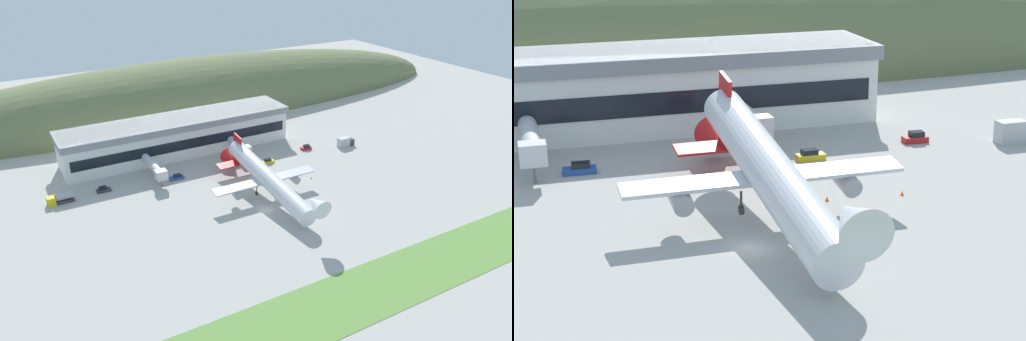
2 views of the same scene
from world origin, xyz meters
TOP-DOWN VIEW (x-y plane):
  - ground_plane at (0.00, 0.00)m, footprint 363.97×363.97m
  - grass_strip_foreground at (0.00, -40.37)m, footprint 327.57×16.22m
  - hill_backdrop at (18.23, 94.29)m, footprint 267.51×50.14m
  - terminal_building at (-5.49, 50.48)m, footprint 79.69×16.48m
  - jetway_0 at (-20.04, 33.79)m, footprint 3.38×16.33m
  - jetway_1 at (10.80, 35.87)m, footprint 3.38×12.39m
  - cargo_airplane at (4.00, 6.78)m, footprint 32.38×52.48m
  - service_car_0 at (-36.21, 33.44)m, footprint 4.13×1.80m
  - service_car_1 at (34.30, 30.29)m, footprint 3.78×1.98m
  - service_car_2 at (16.59, 26.94)m, footprint 4.00×1.73m
  - service_car_3 at (-14.24, 30.59)m, footprint 4.49×2.04m
  - fuel_truck at (-48.34, 32.54)m, footprint 7.28×2.46m
  - box_truck at (48.21, 25.86)m, footprint 6.28×2.38m
  - traffic_cone_0 at (12.79, 11.00)m, footprint 0.52×0.52m
  - traffic_cone_1 at (22.23, 10.06)m, footprint 0.52×0.52m

SIDE VIEW (x-z plane):
  - ground_plane at x=0.00m, z-range 0.00..0.00m
  - hill_backdrop at x=18.23m, z-range -21.26..21.26m
  - grass_strip_foreground at x=0.00m, z-range 0.00..0.08m
  - traffic_cone_0 at x=12.79m, z-range -0.01..0.57m
  - traffic_cone_1 at x=22.23m, z-range -0.01..0.57m
  - service_car_3 at x=-14.24m, z-range -0.13..1.38m
  - service_car_2 at x=16.59m, z-range -0.13..1.41m
  - service_car_0 at x=-36.21m, z-range -0.14..1.51m
  - service_car_1 at x=34.30m, z-range -0.14..1.52m
  - fuel_truck at x=-48.34m, z-range -0.10..3.12m
  - box_truck at x=48.21m, z-range -0.12..3.21m
  - jetway_1 at x=10.80m, z-range 1.27..6.70m
  - jetway_0 at x=-20.04m, z-range 1.28..6.71m
  - cargo_airplane at x=4.00m, z-range -0.58..12.50m
  - terminal_building at x=-5.49m, z-range 0.83..13.16m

